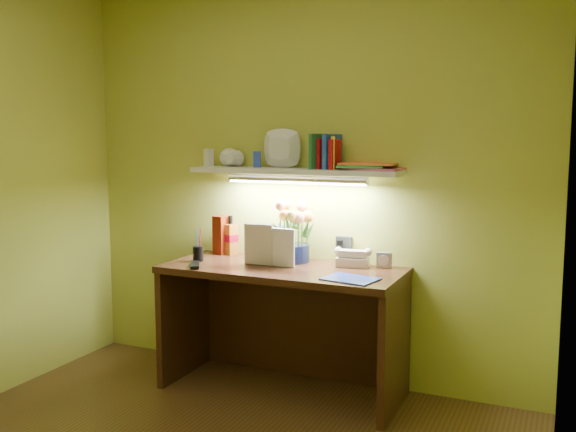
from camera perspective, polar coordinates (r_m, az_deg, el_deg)
The scene contains 13 objects.
desk at distance 3.84m, azimuth -0.52°, elevation -10.04°, with size 1.40×0.60×0.75m, color #321C0D.
flower_bouquet at distance 3.87m, azimuth 0.37°, elevation -1.37°, with size 0.23×0.23×0.37m, color #0D1434, non-canonical shape.
telephone at distance 3.77m, azimuth 5.80°, elevation -3.63°, with size 0.18×0.14×0.11m, color beige, non-canonical shape.
desk_clock at distance 3.76m, azimuth 8.56°, elevation -3.88°, with size 0.09×0.04×0.09m, color #A9AAAD.
whisky_bottle at distance 4.12m, azimuth -5.11°, elevation -1.71°, with size 0.07×0.07×0.25m, color #B1631D, non-canonical shape.
whisky_box at distance 4.15m, azimuth -5.97°, elevation -1.70°, with size 0.08×0.08×0.25m, color #631907.
pen_cup at distance 3.94m, azimuth -8.00°, elevation -2.88°, with size 0.06×0.06×0.15m, color black.
art_card at distance 3.96m, azimuth -1.67°, elevation -2.33°, with size 0.22×0.04×0.22m, color white, non-canonical shape.
tv_remote at distance 3.79m, azimuth -8.27°, elevation -4.34°, with size 0.05×0.18×0.02m, color black.
blue_folder at distance 3.44m, azimuth 5.56°, elevation -5.59°, with size 0.27×0.20×0.01m, color blue.
desk_book_a at distance 3.83m, azimuth -3.90°, elevation -2.45°, with size 0.18×0.02×0.24m, color beige.
desk_book_b at distance 3.77m, azimuth -1.65°, elevation -2.72°, with size 0.17×0.02×0.23m, color white.
wall_shelf at distance 3.83m, azimuth 0.69°, elevation 4.54°, with size 1.30×0.30×0.24m.
Camera 1 is at (1.53, -2.13, 1.51)m, focal length 40.00 mm.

